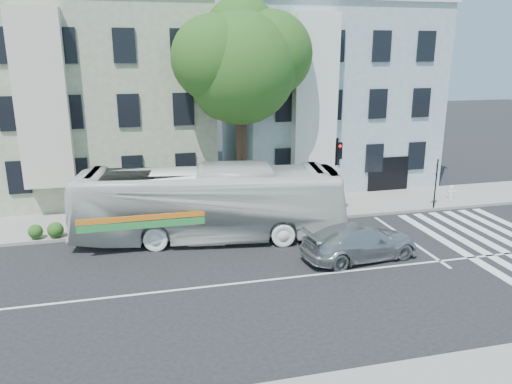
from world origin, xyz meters
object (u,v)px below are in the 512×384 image
object	(u,v)px
bus	(209,203)
sedan	(360,242)
traffic_signal	(337,167)
fire_hydrant	(451,192)

from	to	relation	value
bus	sedan	distance (m)	6.88
traffic_signal	fire_hydrant	xyz separation A→B (m)	(7.63, 1.17, -2.12)
bus	sedan	world-z (taller)	bus
sedan	fire_hydrant	size ratio (longest dim) A/B	6.31
traffic_signal	fire_hydrant	size ratio (longest dim) A/B	5.22
sedan	bus	bearing A→B (deg)	49.87
sedan	traffic_signal	xyz separation A→B (m)	(1.05, 5.16, 1.95)
sedan	fire_hydrant	distance (m)	10.74
bus	fire_hydrant	distance (m)	14.66
bus	fire_hydrant	world-z (taller)	bus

